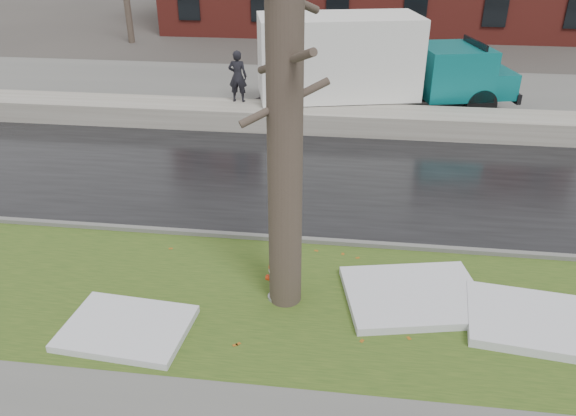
# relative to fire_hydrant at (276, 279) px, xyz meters

# --- Properties ---
(ground) EXTENTS (120.00, 120.00, 0.00)m
(ground) POSITION_rel_fire_hydrant_xyz_m (0.09, 1.18, -0.50)
(ground) COLOR #47423D
(ground) RESTS_ON ground
(verge) EXTENTS (60.00, 4.50, 0.04)m
(verge) POSITION_rel_fire_hydrant_xyz_m (0.09, -0.07, -0.48)
(verge) COLOR #2B4617
(verge) RESTS_ON ground
(road) EXTENTS (60.00, 7.00, 0.03)m
(road) POSITION_rel_fire_hydrant_xyz_m (0.09, 5.68, -0.48)
(road) COLOR black
(road) RESTS_ON ground
(parking_lot) EXTENTS (60.00, 9.00, 0.03)m
(parking_lot) POSITION_rel_fire_hydrant_xyz_m (0.09, 14.18, -0.48)
(parking_lot) COLOR slate
(parking_lot) RESTS_ON ground
(curb) EXTENTS (60.00, 0.15, 0.14)m
(curb) POSITION_rel_fire_hydrant_xyz_m (0.09, 2.18, -0.43)
(curb) COLOR slate
(curb) RESTS_ON ground
(snowbank) EXTENTS (60.00, 1.60, 0.75)m
(snowbank) POSITION_rel_fire_hydrant_xyz_m (0.09, 9.88, -0.12)
(snowbank) COLOR #AAA69B
(snowbank) RESTS_ON ground
(fire_hydrant) EXTENTS (0.43, 0.40, 0.86)m
(fire_hydrant) POSITION_rel_fire_hydrant_xyz_m (0.00, 0.00, 0.00)
(fire_hydrant) COLOR #A0A4A8
(fire_hydrant) RESTS_ON verge
(tree) EXTENTS (1.46, 1.65, 7.69)m
(tree) POSITION_rel_fire_hydrant_xyz_m (0.17, 0.02, 3.42)
(tree) COLOR brown
(tree) RESTS_ON verge
(box_truck) EXTENTS (10.88, 4.51, 3.60)m
(box_truck) POSITION_rel_fire_hydrant_xyz_m (1.68, 11.75, 1.40)
(box_truck) COLOR black
(box_truck) RESTS_ON ground
(worker) EXTENTS (0.67, 0.45, 1.80)m
(worker) POSITION_rel_fire_hydrant_xyz_m (-2.87, 10.33, 1.15)
(worker) COLOR black
(worker) RESTS_ON snowbank
(snow_patch_near) EXTENTS (2.95, 2.49, 0.16)m
(snow_patch_near) POSITION_rel_fire_hydrant_xyz_m (2.66, 0.31, -0.38)
(snow_patch_near) COLOR silver
(snow_patch_near) RESTS_ON verge
(snow_patch_far) EXTENTS (2.31, 1.76, 0.14)m
(snow_patch_far) POSITION_rel_fire_hydrant_xyz_m (-2.54, -1.32, -0.39)
(snow_patch_far) COLOR silver
(snow_patch_far) RESTS_ON verge
(snow_patch_side) EXTENTS (3.00, 2.13, 0.18)m
(snow_patch_side) POSITION_rel_fire_hydrant_xyz_m (5.02, -0.24, -0.37)
(snow_patch_side) COLOR silver
(snow_patch_side) RESTS_ON verge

